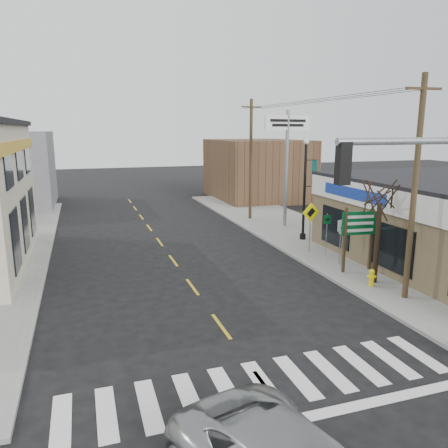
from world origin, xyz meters
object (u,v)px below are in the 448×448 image
object	(u,v)px
dance_center_sign	(287,141)
utility_pole_near	(415,188)
fire_hydrant	(372,277)
bare_tree	(381,188)
utility_pole_far	(251,159)
guide_sign	(359,230)
lamp_post	(306,182)

from	to	relation	value
dance_center_sign	utility_pole_near	bearing A→B (deg)	-108.21
fire_hydrant	utility_pole_near	size ratio (longest dim) A/B	0.09
utility_pole_near	dance_center_sign	bearing A→B (deg)	88.45
utility_pole_near	fire_hydrant	bearing A→B (deg)	111.23
bare_tree	utility_pole_far	bearing A→B (deg)	90.00
guide_sign	utility_pole_near	distance (m)	4.15
fire_hydrant	lamp_post	distance (m)	8.73
lamp_post	dance_center_sign	world-z (taller)	dance_center_sign
dance_center_sign	bare_tree	distance (m)	11.61
utility_pole_far	utility_pole_near	bearing A→B (deg)	-91.82
fire_hydrant	utility_pole_near	distance (m)	4.19
guide_sign	fire_hydrant	bearing A→B (deg)	-100.31
guide_sign	fire_hydrant	xyz separation A→B (m)	(-0.62, -1.93, -1.54)
utility_pole_far	dance_center_sign	bearing A→B (deg)	-69.35
fire_hydrant	guide_sign	bearing A→B (deg)	72.29
guide_sign	bare_tree	size ratio (longest dim) A/B	0.58
guide_sign	lamp_post	size ratio (longest dim) A/B	0.51
bare_tree	fire_hydrant	bearing A→B (deg)	-139.00
dance_center_sign	utility_pole_far	size ratio (longest dim) A/B	0.90
utility_pole_near	utility_pole_far	xyz separation A→B (m)	(-0.03, 16.40, 0.08)
lamp_post	bare_tree	size ratio (longest dim) A/B	1.14
dance_center_sign	utility_pole_near	size ratio (longest dim) A/B	0.92
bare_tree	utility_pole_far	size ratio (longest dim) A/B	0.61
lamp_post	utility_pole_near	bearing A→B (deg)	-99.56
lamp_post	utility_pole_far	size ratio (longest dim) A/B	0.69
guide_sign	utility_pole_far	bearing A→B (deg)	98.23
fire_hydrant	utility_pole_near	world-z (taller)	utility_pole_near
bare_tree	utility_pole_near	size ratio (longest dim) A/B	0.62
guide_sign	bare_tree	xyz separation A→B (m)	(-0.19, -1.56, 2.13)
dance_center_sign	utility_pole_far	bearing A→B (deg)	99.85
guide_sign	lamp_post	distance (m)	6.37
bare_tree	utility_pole_near	distance (m)	1.86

